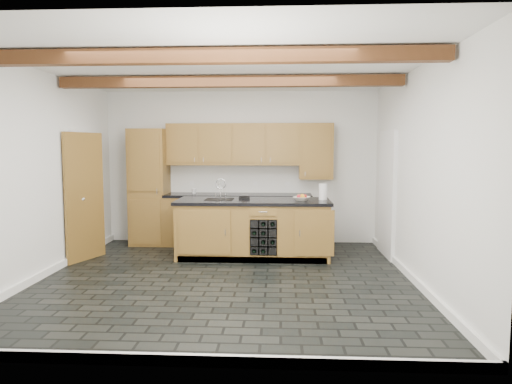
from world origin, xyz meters
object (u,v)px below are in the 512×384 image
(island, at_px, (254,228))
(fruit_bowl, at_px, (301,199))
(paper_towel, at_px, (323,192))
(kitchen_scale, at_px, (244,198))

(island, height_order, fruit_bowl, fruit_bowl)
(paper_towel, bearing_deg, fruit_bowl, -155.49)
(island, height_order, kitchen_scale, kitchen_scale)
(fruit_bowl, distance_m, paper_towel, 0.40)
(fruit_bowl, bearing_deg, island, 173.23)
(paper_towel, bearing_deg, island, -176.42)
(island, xyz_separation_m, kitchen_scale, (-0.16, 0.08, 0.49))
(kitchen_scale, bearing_deg, island, -24.58)
(island, xyz_separation_m, paper_towel, (1.11, 0.07, 0.59))
(kitchen_scale, relative_size, paper_towel, 0.69)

